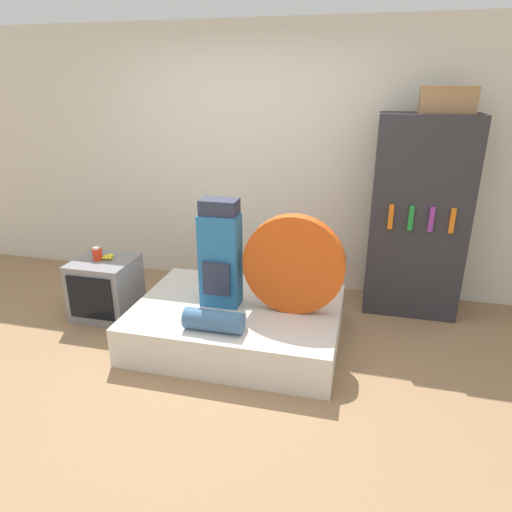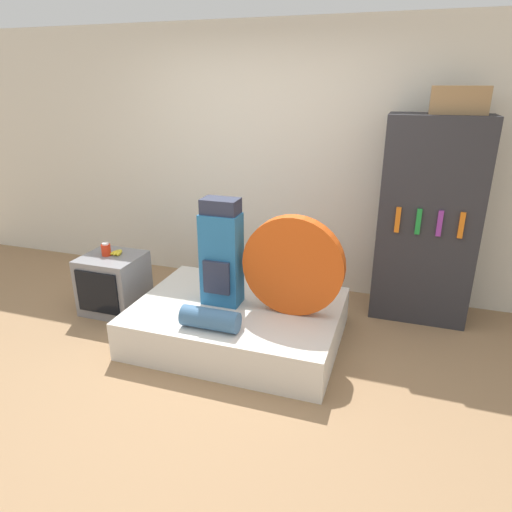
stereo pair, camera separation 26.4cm
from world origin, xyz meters
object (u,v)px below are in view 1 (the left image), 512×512
Objects in this scene: sleeping_roll at (214,321)px; cardboard_box at (448,100)px; backpack at (220,255)px; canister at (97,254)px; bookshelf at (418,218)px; television at (106,288)px; tent_bag at (294,265)px.

cardboard_box is at bearing 40.52° from sleeping_roll.
canister is (-1.21, 0.14, -0.15)m from backpack.
backpack is at bearing -148.98° from bookshelf.
canister reaches higher than television.
bookshelf is at bearing 43.87° from tent_bag.
television reaches higher than sleeping_roll.
television is 1.27× the size of cardboard_box.
television is at bearing 173.75° from backpack.
backpack is 2.24m from cardboard_box.
tent_bag is 0.75m from sleeping_roll.
backpack is 7.20× the size of canister.
backpack is 2.05× the size of cardboard_box.
canister is (-0.05, 0.01, 0.33)m from television.
television is at bearing -163.38° from bookshelf.
television is (-1.24, 0.56, -0.13)m from sleeping_roll.
cardboard_box reaches higher than canister.
television is 4.45× the size of canister.
sleeping_roll is 3.63× the size of canister.
sleeping_roll is 1.43m from canister.
bookshelf is at bearing 31.02° from backpack.
canister is at bearing 173.60° from backpack.
sleeping_roll is 0.25× the size of bookshelf.
backpack reaches higher than canister.
canister is (-1.80, 0.13, -0.12)m from tent_bag.
backpack is 1.23m from canister.
sleeping_roll is 0.81× the size of television.
tent_bag is (0.59, 0.01, -0.03)m from backpack.
sleeping_roll is (0.08, -0.44, -0.35)m from backpack.
canister is 3.26m from cardboard_box.
tent_bag is at bearing -3.88° from television.
cardboard_box is (1.67, 0.92, 1.16)m from backpack.
tent_bag is 1.82m from television.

